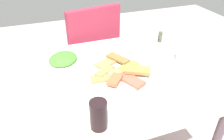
# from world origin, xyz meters

# --- Properties ---
(dining_table) EXTENTS (1.02, 0.84, 0.75)m
(dining_table) POSITION_xyz_m (0.00, 0.00, 0.66)
(dining_table) COLOR silver
(dining_table) RESTS_ON ground_plane
(dining_chair) EXTENTS (0.50, 0.50, 0.94)m
(dining_chair) POSITION_xyz_m (0.05, 0.64, 0.54)
(dining_chair) COLOR #9C283E
(dining_chair) RESTS_ON ground_plane
(pide_platter) EXTENTS (0.35, 0.35, 0.05)m
(pide_platter) POSITION_xyz_m (0.04, -0.01, 0.76)
(pide_platter) COLOR white
(pide_platter) RESTS_ON dining_table
(salad_plate_greens) EXTENTS (0.23, 0.23, 0.05)m
(salad_plate_greens) POSITION_xyz_m (-0.20, 0.21, 0.76)
(salad_plate_greens) COLOR white
(salad_plate_greens) RESTS_ON dining_table
(soda_can) EXTENTS (0.07, 0.07, 0.12)m
(soda_can) POSITION_xyz_m (-0.16, -0.32, 0.81)
(soda_can) COLOR black
(soda_can) RESTS_ON dining_table
(drinking_glass) EXTENTS (0.07, 0.07, 0.09)m
(drinking_glass) POSITION_xyz_m (0.43, -0.01, 0.79)
(drinking_glass) COLOR silver
(drinking_glass) RESTS_ON dining_table
(paper_napkin) EXTENTS (0.16, 0.16, 0.00)m
(paper_napkin) POSITION_xyz_m (0.35, -0.25, 0.75)
(paper_napkin) COLOR white
(paper_napkin) RESTS_ON dining_table
(fork) EXTENTS (0.19, 0.09, 0.00)m
(fork) POSITION_xyz_m (0.35, -0.27, 0.75)
(fork) COLOR silver
(fork) RESTS_ON paper_napkin
(spoon) EXTENTS (0.16, 0.09, 0.00)m
(spoon) POSITION_xyz_m (0.35, -0.23, 0.75)
(spoon) COLOR silver
(spoon) RESTS_ON paper_napkin
(condiment_caddy) EXTENTS (0.11, 0.11, 0.08)m
(condiment_caddy) POSITION_xyz_m (0.42, 0.24, 0.77)
(condiment_caddy) COLOR #B2B2B7
(condiment_caddy) RESTS_ON dining_table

